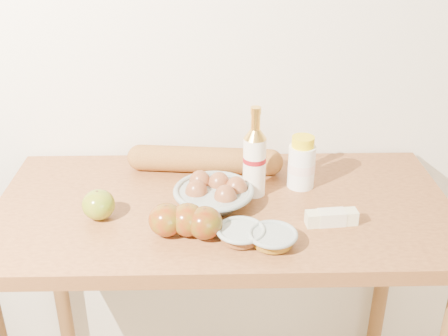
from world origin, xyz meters
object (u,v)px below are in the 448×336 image
(table, at_px, (224,242))
(baguette, at_px, (205,160))
(bourbon_bottle, at_px, (255,160))
(cream_bottle, at_px, (302,164))
(egg_bowl, at_px, (214,194))

(table, bearing_deg, baguette, 105.47)
(bourbon_bottle, bearing_deg, table, -131.99)
(bourbon_bottle, height_order, cream_bottle, bourbon_bottle)
(table, bearing_deg, cream_bottle, 23.35)
(cream_bottle, xyz_separation_m, baguette, (-0.27, 0.09, -0.03))
(table, height_order, cream_bottle, cream_bottle)
(table, height_order, egg_bowl, egg_bowl)
(bourbon_bottle, distance_m, cream_bottle, 0.14)
(cream_bottle, relative_size, baguette, 0.32)
(baguette, bearing_deg, bourbon_bottle, -38.92)
(cream_bottle, bearing_deg, bourbon_bottle, -152.08)
(cream_bottle, bearing_deg, baguette, 171.62)
(table, relative_size, cream_bottle, 8.10)
(table, bearing_deg, egg_bowl, -178.22)
(egg_bowl, xyz_separation_m, baguette, (-0.03, 0.19, 0.01))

